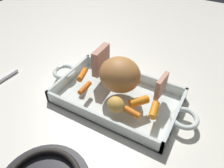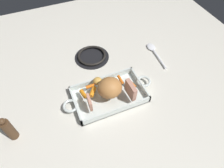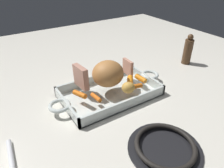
# 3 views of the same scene
# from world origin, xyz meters

# --- Properties ---
(ground_plane) EXTENTS (1.98, 1.98, 0.00)m
(ground_plane) POSITION_xyz_m (0.00, 0.00, 0.00)
(ground_plane) COLOR silver
(roasting_dish) EXTENTS (0.47, 0.22, 0.04)m
(roasting_dish) POSITION_xyz_m (0.00, 0.00, 0.01)
(roasting_dish) COLOR silver
(roasting_dish) RESTS_ON ground_plane
(pork_roast) EXTENTS (0.13, 0.12, 0.10)m
(pork_roast) POSITION_xyz_m (0.00, -0.01, 0.09)
(pork_roast) COLOR #B6773E
(pork_roast) RESTS_ON roasting_dish
(roast_slice_thin) EXTENTS (0.03, 0.09, 0.09)m
(roast_slice_thin) POSITION_xyz_m (0.09, -0.06, 0.08)
(roast_slice_thin) COLOR tan
(roast_slice_thin) RESTS_ON roasting_dish
(roast_slice_outer) EXTENTS (0.02, 0.07, 0.06)m
(roast_slice_outer) POSITION_xyz_m (-0.11, -0.04, 0.07)
(roast_slice_outer) COLOR tan
(roast_slice_outer) RESTS_ON roasting_dish
(baby_carrot_center_left) EXTENTS (0.03, 0.05, 0.02)m
(baby_carrot_center_left) POSITION_xyz_m (-0.12, 0.03, 0.05)
(baby_carrot_center_left) COLOR orange
(baby_carrot_center_left) RESTS_ON roasting_dish
(baby_carrot_southwest) EXTENTS (0.05, 0.06, 0.03)m
(baby_carrot_southwest) POSITION_xyz_m (-0.08, 0.02, 0.05)
(baby_carrot_southwest) COLOR orange
(baby_carrot_southwest) RESTS_ON roasting_dish
(baby_carrot_northeast) EXTENTS (0.02, 0.06, 0.02)m
(baby_carrot_northeast) POSITION_xyz_m (0.08, 0.05, 0.05)
(baby_carrot_northeast) COLOR orange
(baby_carrot_northeast) RESTS_ON roasting_dish
(baby_carrot_southeast) EXTENTS (0.05, 0.02, 0.02)m
(baby_carrot_southeast) POSITION_xyz_m (-0.08, 0.06, 0.05)
(baby_carrot_southeast) COLOR orange
(baby_carrot_southeast) RESTS_ON roasting_dish
(baby_carrot_northwest) EXTENTS (0.04, 0.06, 0.02)m
(baby_carrot_northwest) POSITION_xyz_m (0.12, 0.00, 0.05)
(baby_carrot_northwest) COLOR orange
(baby_carrot_northwest) RESTS_ON roasting_dish
(potato_golden_large) EXTENTS (0.06, 0.06, 0.04)m
(potato_golden_large) POSITION_xyz_m (-0.03, 0.07, 0.06)
(potato_golden_large) COLOR gold
(potato_golden_large) RESTS_ON roasting_dish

